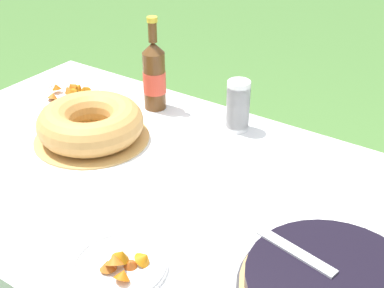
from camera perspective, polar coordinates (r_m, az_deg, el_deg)
name	(u,v)px	position (r m, az deg, el deg)	size (l,w,h in m)	color
garden_table	(167,204)	(1.47, -2.69, -6.36)	(1.68, 0.95, 0.70)	brown
tablecloth	(166,188)	(1.44, -2.74, -4.67)	(1.69, 0.96, 0.10)	white
berry_tart	(333,287)	(1.13, 14.80, -14.55)	(0.38, 0.38, 0.06)	#38383D
serving_knife	(348,282)	(1.10, 16.35, -13.94)	(0.37, 0.10, 0.01)	silver
bundt_cake	(91,124)	(1.62, -10.77, 2.15)	(0.35, 0.35, 0.11)	tan
cup_stack	(238,106)	(1.65, 4.93, 4.09)	(0.07, 0.07, 0.16)	white
cider_bottle_amber	(154,75)	(1.77, -4.05, 7.31)	(0.08, 0.08, 0.31)	brown
snack_plate_near	(120,265)	(1.18, -7.65, -12.63)	(0.21, 0.21, 0.06)	white
snack_plate_left	(70,94)	(1.92, -12.88, 5.18)	(0.23, 0.23, 0.06)	white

